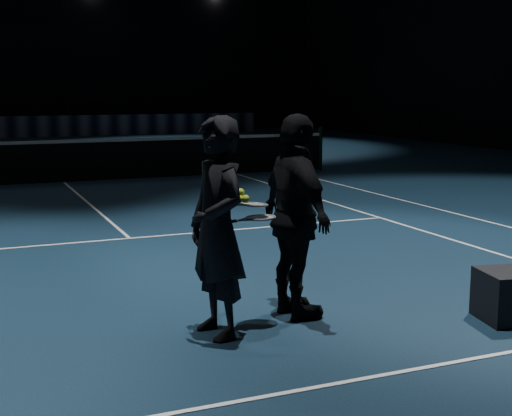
% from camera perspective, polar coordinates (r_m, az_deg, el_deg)
% --- Properties ---
extents(floor, '(36.00, 36.00, 0.00)m').
position_cam_1_polar(floor, '(16.37, -15.07, 1.95)').
color(floor, black).
rests_on(floor, ground).
extents(wall_back, '(30.00, 0.00, 30.00)m').
position_cam_1_polar(wall_back, '(34.29, -19.74, 13.94)').
color(wall_back, black).
rests_on(wall_back, ground).
extents(court_lines, '(10.98, 23.78, 0.01)m').
position_cam_1_polar(court_lines, '(16.37, -15.07, 1.97)').
color(court_lines, white).
rests_on(court_lines, floor).
extents(net_post_right, '(0.10, 0.10, 1.10)m').
position_cam_1_polar(net_post_right, '(18.29, 5.17, 4.75)').
color(net_post_right, black).
rests_on(net_post_right, floor).
extents(net_mesh, '(12.80, 0.02, 0.86)m').
position_cam_1_polar(net_mesh, '(16.32, -15.14, 3.52)').
color(net_mesh, black).
rests_on(net_mesh, floor).
extents(net_tape, '(12.80, 0.03, 0.07)m').
position_cam_1_polar(net_tape, '(16.28, -15.21, 5.14)').
color(net_tape, white).
rests_on(net_tape, net_mesh).
extents(sponsor_backdrop, '(22.00, 0.15, 0.90)m').
position_cam_1_polar(sponsor_backdrop, '(31.71, -19.01, 6.14)').
color(sponsor_backdrop, black).
rests_on(sponsor_backdrop, floor).
extents(player_a, '(0.56, 0.75, 1.87)m').
position_cam_1_polar(player_a, '(5.96, -3.12, -1.60)').
color(player_a, black).
rests_on(player_a, floor).
extents(player_b, '(0.49, 1.11, 1.87)m').
position_cam_1_polar(player_b, '(6.45, 3.23, -0.74)').
color(player_b, black).
rests_on(player_b, floor).
extents(racket_lower, '(0.71, 0.37, 0.03)m').
position_cam_1_polar(racket_lower, '(6.20, 0.37, -0.78)').
color(racket_lower, black).
rests_on(racket_lower, player_a).
extents(racket_upper, '(0.71, 0.41, 0.10)m').
position_cam_1_polar(racket_upper, '(6.19, -0.22, 0.28)').
color(racket_upper, black).
rests_on(racket_upper, player_b).
extents(tennis_balls, '(0.12, 0.10, 0.12)m').
position_cam_1_polar(tennis_balls, '(6.06, -1.14, 0.91)').
color(tennis_balls, '#CCDB2E').
rests_on(tennis_balls, racket_upper).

